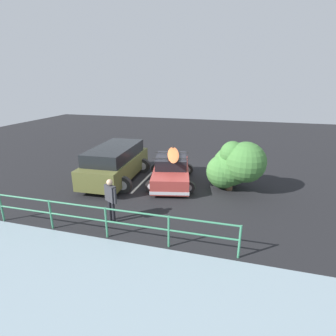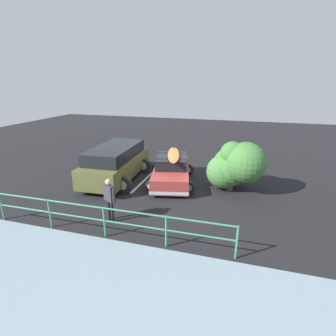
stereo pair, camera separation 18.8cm
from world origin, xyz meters
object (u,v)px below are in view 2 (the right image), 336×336
at_px(sedan_car, 172,170).
at_px(bush_near_left, 234,166).
at_px(person_bystander, 109,196).
at_px(suv_car, 116,162).

height_order(sedan_car, bush_near_left, bush_near_left).
height_order(sedan_car, person_bystander, person_bystander).
height_order(sedan_car, suv_car, suv_car).
xyz_separation_m(sedan_car, suv_car, (2.79, 0.43, 0.29)).
bearing_deg(suv_car, bush_near_left, -176.85).
distance_m(sedan_car, suv_car, 2.84).
relative_size(suv_car, bush_near_left, 1.89).
bearing_deg(sedan_car, bush_near_left, 177.74).
height_order(suv_car, bush_near_left, bush_near_left).
relative_size(sedan_car, suv_car, 0.86).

